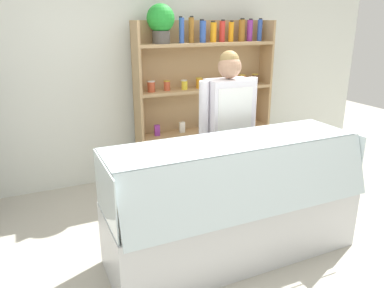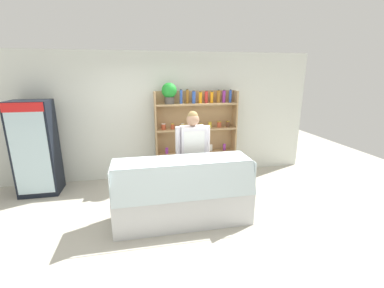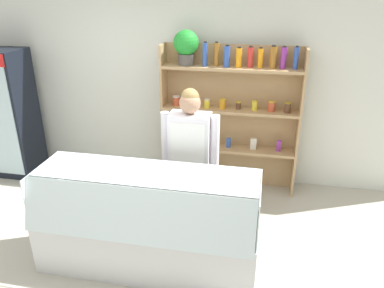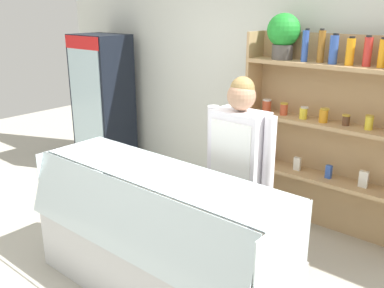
{
  "view_description": "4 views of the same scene",
  "coord_description": "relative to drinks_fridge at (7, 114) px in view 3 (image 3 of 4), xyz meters",
  "views": [
    {
      "loc": [
        -1.31,
        -2.34,
        1.91
      ],
      "look_at": [
        0.0,
        0.54,
        0.86
      ],
      "focal_mm": 35.0,
      "sensor_mm": 36.0,
      "label": 1
    },
    {
      "loc": [
        -0.44,
        -3.54,
        2.26
      ],
      "look_at": [
        0.38,
        0.48,
        1.12
      ],
      "focal_mm": 24.0,
      "sensor_mm": 36.0,
      "label": 2
    },
    {
      "loc": [
        1.14,
        -2.82,
        2.59
      ],
      "look_at": [
        0.49,
        0.49,
        1.14
      ],
      "focal_mm": 35.0,
      "sensor_mm": 36.0,
      "label": 3
    },
    {
      "loc": [
        2.16,
        -1.96,
        2.14
      ],
      "look_at": [
        0.13,
        0.44,
        1.12
      ],
      "focal_mm": 40.0,
      "sensor_mm": 36.0,
      "label": 4
    }
  ],
  "objects": [
    {
      "name": "ground_plane",
      "position": [
        2.39,
        -1.57,
        -0.9
      ],
      "size": [
        12.0,
        12.0,
        0.0
      ],
      "primitive_type": "plane",
      "color": "#B7B2A3"
    },
    {
      "name": "back_wall",
      "position": [
        2.39,
        0.47,
        0.45
      ],
      "size": [
        6.8,
        0.1,
        2.7
      ],
      "primitive_type": "cube",
      "color": "silver",
      "rests_on": "ground"
    },
    {
      "name": "drinks_fridge",
      "position": [
        0.0,
        0.0,
        0.0
      ],
      "size": [
        0.7,
        0.56,
        1.79
      ],
      "color": "black",
      "rests_on": "ground"
    },
    {
      "name": "shelving_unit",
      "position": [
        3.04,
        0.19,
        0.3
      ],
      "size": [
        1.76,
        0.31,
        2.08
      ],
      "color": "tan",
      "rests_on": "ground"
    },
    {
      "name": "deli_display_case",
      "position": [
        2.53,
        -1.55,
        -0.58
      ],
      "size": [
        2.09,
        0.75,
        1.01
      ],
      "color": "silver",
      "rests_on": "ground"
    },
    {
      "name": "shop_clerk",
      "position": [
        2.82,
        -0.93,
        0.08
      ],
      "size": [
        0.61,
        0.25,
        1.65
      ],
      "color": "#2D2D38",
      "rests_on": "ground"
    }
  ]
}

